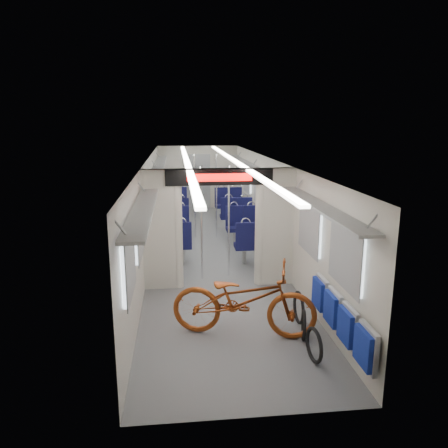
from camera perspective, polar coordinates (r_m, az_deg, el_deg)
The scene contains 14 objects.
carriage at distance 10.00m, azimuth -1.63°, elevation 3.72°, with size 12.00×12.02×2.31m.
bicycle at distance 6.59m, azimuth 2.59°, elevation -9.83°, with size 0.75×2.16×1.14m, color #8E3C14.
flip_bench at distance 6.21m, azimuth 14.90°, elevation -11.68°, with size 0.12×2.11×0.52m.
bike_hoop_a at distance 6.16m, azimuth 11.67°, elevation -15.44°, with size 0.49×0.49×0.05m, color black.
bike_hoop_b at distance 6.70m, azimuth 10.36°, elevation -13.06°, with size 0.46×0.46×0.05m, color black.
bike_hoop_c at distance 7.17m, azimuth 9.73°, elevation -10.88°, with size 0.53×0.53×0.05m, color black.
seat_bay_near_left at distance 10.76m, azimuth -6.83°, elevation -0.93°, with size 0.90×2.03×1.09m.
seat_bay_near_right at distance 10.69m, azimuth 3.23°, elevation -0.92°, with size 0.91×2.07×1.10m.
seat_bay_far_left at distance 13.58m, azimuth -6.75°, elevation 2.17°, with size 0.96×2.29×1.16m.
seat_bay_far_right at distance 13.78m, azimuth 1.06°, elevation 2.33°, with size 0.92×2.13×1.12m.
stanchion_near_left at distance 8.74m, azimuth -2.94°, elevation -0.01°, with size 0.04×0.04×2.30m, color silver.
stanchion_near_right at distance 8.90m, azimuth 0.62°, elevation 0.25°, with size 0.04×0.04×2.30m, color silver.
stanchion_far_left at distance 11.99m, azimuth -3.82°, elevation 3.58°, with size 0.04×0.04×2.30m, color silver.
stanchion_far_right at distance 11.96m, azimuth -0.99°, elevation 3.59°, with size 0.04×0.04×2.30m, color silver.
Camera 1 is at (-0.79, -10.09, 3.14)m, focal length 35.00 mm.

